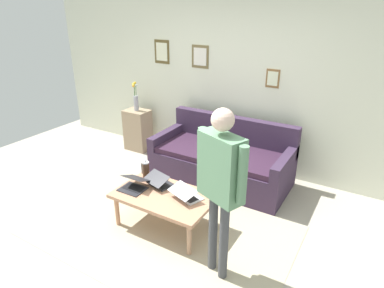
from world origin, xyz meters
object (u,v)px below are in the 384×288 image
object	(u,v)px
coffee_table	(165,198)
french_press	(146,170)
flower_vase	(136,99)
couch	(222,161)
laptop_right	(159,182)
laptop_left	(134,185)
side_shelf	(138,130)
laptop_center	(186,194)
person_standing	(221,175)

from	to	relation	value
coffee_table	french_press	world-z (taller)	french_press
flower_vase	coffee_table	bearing A→B (deg)	136.91
couch	laptop_right	world-z (taller)	couch
couch	laptop_left	world-z (taller)	couch
laptop_left	french_press	size ratio (longest dim) A/B	1.25
couch	coffee_table	size ratio (longest dim) A/B	1.73
side_shelf	flower_vase	bearing A→B (deg)	2.01
laptop_left	laptop_center	bearing A→B (deg)	-166.72
laptop_center	flower_vase	bearing A→B (deg)	-38.03
laptop_center	side_shelf	world-z (taller)	side_shelf
coffee_table	person_standing	bearing A→B (deg)	158.31
laptop_left	laptop_center	xyz separation A→B (m)	(-0.62, -0.15, -0.00)
couch	flower_vase	world-z (taller)	flower_vase
laptop_left	french_press	distance (m)	0.29
side_shelf	laptop_right	bearing A→B (deg)	136.45
laptop_center	french_press	size ratio (longest dim) A/B	1.63
coffee_table	laptop_left	distance (m)	0.39
couch	person_standing	distance (m)	2.00
laptop_center	person_standing	size ratio (longest dim) A/B	0.24
laptop_right	flower_vase	bearing A→B (deg)	-43.49
coffee_table	laptop_right	xyz separation A→B (m)	(0.17, -0.14, 0.08)
flower_vase	laptop_right	bearing A→B (deg)	136.51
person_standing	laptop_center	bearing A→B (deg)	-34.04
couch	person_standing	world-z (taller)	person_standing
french_press	flower_vase	world-z (taller)	flower_vase
laptop_left	laptop_center	size ratio (longest dim) A/B	0.76
french_press	laptop_center	bearing A→B (deg)	168.35
laptop_right	person_standing	world-z (taller)	person_standing
french_press	flower_vase	bearing A→B (deg)	-47.23
laptop_left	laptop_right	distance (m)	0.30
laptop_center	side_shelf	xyz separation A→B (m)	(1.95, -1.52, -0.11)
laptop_center	laptop_right	xyz separation A→B (m)	(0.42, -0.07, -0.00)
laptop_right	flower_vase	distance (m)	2.16
couch	person_standing	size ratio (longest dim) A/B	1.17
laptop_center	flower_vase	distance (m)	2.51
laptop_center	flower_vase	size ratio (longest dim) A/B	0.80
laptop_left	laptop_right	world-z (taller)	laptop_left
laptop_center	side_shelf	size ratio (longest dim) A/B	0.55
couch	coffee_table	world-z (taller)	couch
laptop_center	side_shelf	distance (m)	2.47
french_press	person_standing	world-z (taller)	person_standing
laptop_left	flower_vase	bearing A→B (deg)	-51.52
coffee_table	french_press	distance (m)	0.49
coffee_table	laptop_left	bearing A→B (deg)	11.31
coffee_table	person_standing	xyz separation A→B (m)	(-0.85, 0.34, 0.68)
laptop_right	couch	bearing A→B (deg)	-101.63
couch	laptop_right	xyz separation A→B (m)	(0.25, 1.20, 0.16)
laptop_center	person_standing	distance (m)	0.94
laptop_left	flower_vase	distance (m)	2.18
coffee_table	laptop_center	world-z (taller)	laptop_center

